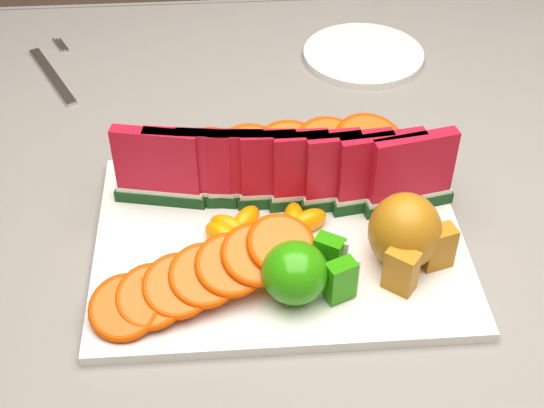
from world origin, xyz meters
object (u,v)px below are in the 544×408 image
at_px(side_plate, 363,55).
at_px(platter, 280,241).
at_px(fork, 53,73).
at_px(apple_cluster, 302,272).
at_px(pear_cluster, 406,235).

bearing_deg(side_plate, platter, -111.86).
bearing_deg(platter, fork, 128.61).
xyz_separation_m(side_plate, fork, (-0.46, -0.01, -0.00)).
distance_m(platter, apple_cluster, 0.09).
bearing_deg(fork, side_plate, 1.79).
relative_size(platter, pear_cluster, 3.78).
xyz_separation_m(platter, side_plate, (0.16, 0.39, -0.00)).
bearing_deg(apple_cluster, fork, 124.39).
relative_size(platter, fork, 2.13).
bearing_deg(apple_cluster, side_plate, 73.36).
relative_size(platter, apple_cluster, 4.05).
distance_m(platter, fork, 0.48).
xyz_separation_m(apple_cluster, pear_cluster, (0.11, 0.04, 0.01)).
bearing_deg(platter, apple_cluster, -80.04).
bearing_deg(platter, pear_cluster, -19.75).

